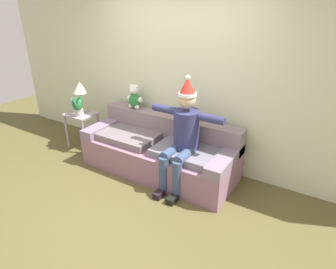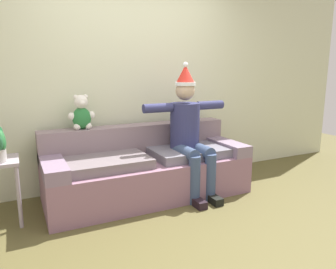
{
  "view_description": "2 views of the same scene",
  "coord_description": "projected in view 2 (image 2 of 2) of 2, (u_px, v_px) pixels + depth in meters",
  "views": [
    {
      "loc": [
        2.09,
        -2.13,
        2.31
      ],
      "look_at": [
        0.22,
        0.88,
        0.69
      ],
      "focal_mm": 31.22,
      "sensor_mm": 36.0,
      "label": 1
    },
    {
      "loc": [
        -1.31,
        -2.2,
        1.41
      ],
      "look_at": [
        0.21,
        0.91,
        0.71
      ],
      "focal_mm": 33.91,
      "sensor_mm": 36.0,
      "label": 2
    }
  ],
  "objects": [
    {
      "name": "ground_plane",
      "position": [
        192.0,
        234.0,
        2.78
      ],
      "size": [
        10.0,
        10.0,
        0.0
      ],
      "primitive_type": "plane",
      "color": "brown"
    },
    {
      "name": "back_wall",
      "position": [
        129.0,
        75.0,
        3.87
      ],
      "size": [
        7.0,
        0.1,
        2.7
      ],
      "primitive_type": "cube",
      "color": "beige",
      "rests_on": "ground_plane"
    },
    {
      "name": "couch",
      "position": [
        147.0,
        168.0,
        3.62
      ],
      "size": [
        2.25,
        0.88,
        0.78
      ],
      "color": "gray",
      "rests_on": "ground_plane"
    },
    {
      "name": "person_seated",
      "position": [
        189.0,
        129.0,
        3.59
      ],
      "size": [
        1.02,
        0.77,
        1.5
      ],
      "color": "navy",
      "rests_on": "ground_plane"
    },
    {
      "name": "teddy_bear",
      "position": [
        82.0,
        114.0,
        3.45
      ],
      "size": [
        0.29,
        0.17,
        0.38
      ],
      "color": "#297639",
      "rests_on": "couch"
    }
  ]
}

